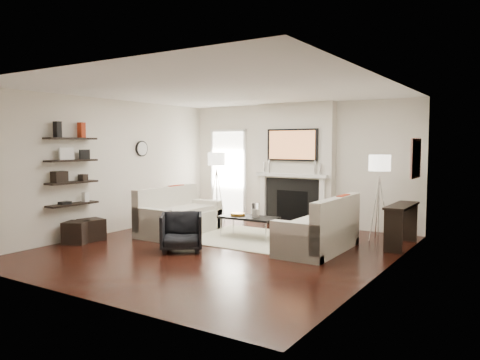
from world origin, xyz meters
The scene contains 71 objects.
room_envelope centered at (0.00, 0.00, 1.35)m, with size 6.00×6.00×6.00m.
chimney_breast centered at (0.00, 2.88, 1.35)m, with size 1.80×0.25×2.70m, color silver.
fireplace_surround centered at (0.00, 2.74, 0.52)m, with size 1.30×0.02×1.04m, color black.
firebox centered at (0.00, 2.73, 0.45)m, with size 0.75×0.02×0.65m, color black.
mantel_pilaster_l centered at (-0.72, 2.71, 0.55)m, with size 0.12×0.08×1.10m, color white.
mantel_pilaster_r centered at (0.72, 2.71, 0.55)m, with size 0.12×0.08×1.10m, color white.
mantel_shelf centered at (0.00, 2.69, 1.12)m, with size 1.70×0.18×0.07m, color white.
tv_body centered at (0.00, 2.71, 1.78)m, with size 1.20×0.06×0.70m, color black.
tv_screen centered at (0.00, 2.68, 1.78)m, with size 1.10×0.01×0.62m, color #BF723F.
candlestick_l_tall centered at (-0.55, 2.70, 1.30)m, with size 0.04×0.04×0.30m, color silver.
candlestick_l_short centered at (-0.68, 2.70, 1.27)m, with size 0.04×0.04×0.24m, color silver.
candlestick_r_tall centered at (0.55, 2.70, 1.30)m, with size 0.04×0.04×0.30m, color silver.
candlestick_r_short centered at (0.68, 2.70, 1.27)m, with size 0.04×0.04×0.24m, color silver.
hallway_panel centered at (-1.85, 2.98, 1.05)m, with size 0.90×0.02×2.10m, color white.
door_trim_l centered at (-2.33, 2.96, 1.05)m, with size 0.06×0.06×2.16m, color white.
door_trim_r centered at (-1.37, 2.96, 1.05)m, with size 0.06×0.06×2.16m, color white.
door_trim_top centered at (-1.85, 2.96, 2.13)m, with size 1.02×0.06×0.06m, color white.
rug centered at (0.17, 1.04, 0.01)m, with size 2.60×2.00×0.01m, color beige.
loveseat_left_base centered at (-1.50, 0.69, 0.21)m, with size 0.85×1.80×0.42m, color beige.
loveseat_left_back centered at (-1.84, 0.69, 0.53)m, with size 0.18×1.80×0.80m, color beige.
loveseat_left_arm_n centered at (-1.50, -0.12, 0.30)m, with size 0.85×0.18×0.60m, color beige.
loveseat_left_arm_s centered at (-1.50, 1.50, 0.30)m, with size 0.85×0.18×0.60m, color beige.
loveseat_left_cushion centered at (-1.45, 0.69, 0.47)m, with size 0.63×1.44×0.10m, color beige.
pillow_left_orange centered at (-1.84, 0.99, 0.73)m, with size 0.10×0.42×0.42m, color #AA3014.
pillow_left_charcoal centered at (-1.84, 0.39, 0.72)m, with size 0.10×0.40×0.40m, color black.
loveseat_right_base centered at (1.45, 0.76, 0.21)m, with size 0.85×1.80×0.42m, color beige.
loveseat_right_back centered at (1.78, 0.76, 0.53)m, with size 0.18×1.80×0.80m, color beige.
loveseat_right_arm_n centered at (1.45, -0.05, 0.30)m, with size 0.85×0.18×0.60m, color beige.
loveseat_right_arm_s centered at (1.45, 1.57, 0.30)m, with size 0.85×0.18×0.60m, color beige.
loveseat_right_cushion centered at (1.40, 0.76, 0.47)m, with size 0.63×1.44×0.10m, color beige.
pillow_right_orange centered at (1.78, 1.06, 0.73)m, with size 0.10×0.42×0.42m, color #AA3014.
pillow_right_charcoal centered at (1.78, 0.46, 0.72)m, with size 0.10×0.40×0.40m, color black.
coffee_table centered at (-0.07, 1.02, 0.40)m, with size 1.10×0.55×0.04m, color black.
coffee_leg_nw centered at (-0.57, 0.80, 0.19)m, with size 0.02×0.02×0.38m, color silver.
coffee_leg_ne centered at (0.43, 0.80, 0.19)m, with size 0.02×0.02×0.38m, color silver.
coffee_leg_sw centered at (-0.57, 1.24, 0.19)m, with size 0.02×0.02×0.38m, color silver.
coffee_leg_se centered at (0.43, 1.24, 0.19)m, with size 0.02×0.02×0.38m, color silver.
hurricane_glass centered at (0.08, 1.02, 0.56)m, with size 0.15×0.15×0.27m, color white.
hurricane_candle centered at (0.08, 1.02, 0.49)m, with size 0.11×0.11×0.16m, color white.
copper_bowl centered at (-0.32, 1.02, 0.45)m, with size 0.28×0.28×0.05m, color #AC6C1C.
armchair centered at (-0.50, -0.46, 0.35)m, with size 0.68×0.64×0.70m, color black.
lamp_left_post centered at (-1.85, 2.47, 0.60)m, with size 0.02×0.02×1.20m, color silver.
lamp_left_shade centered at (-1.85, 2.47, 1.45)m, with size 0.40×0.40×0.30m, color white.
lamp_left_leg_a centered at (-1.74, 2.47, 0.60)m, with size 0.02×0.02×1.25m, color silver.
lamp_left_leg_b centered at (-1.91, 2.56, 0.60)m, with size 0.02×0.02×1.25m, color silver.
lamp_left_leg_c centered at (-1.91, 2.37, 0.60)m, with size 0.02×0.02×1.25m, color silver.
lamp_right_post centered at (2.05, 2.23, 0.60)m, with size 0.02×0.02×1.20m, color silver.
lamp_right_shade centered at (2.05, 2.23, 1.45)m, with size 0.40×0.40×0.30m, color white.
lamp_right_leg_a centered at (2.16, 2.23, 0.60)m, with size 0.02×0.02×1.25m, color silver.
lamp_right_leg_b centered at (2.00, 2.33, 0.60)m, with size 0.02×0.02×1.25m, color silver.
lamp_right_leg_c centered at (1.99, 2.13, 0.60)m, with size 0.02×0.02×1.25m, color silver.
console_top centered at (2.57, 1.82, 0.73)m, with size 0.35×1.20×0.04m, color black.
console_leg_n centered at (2.57, 1.27, 0.35)m, with size 0.30×0.04×0.71m, color black.
console_leg_s centered at (2.57, 2.37, 0.35)m, with size 0.30×0.04×0.71m, color black.
wall_art centered at (2.73, 2.05, 1.55)m, with size 0.03×0.70×0.70m, color #BE735F.
shelf_bottom centered at (-2.62, -1.00, 0.70)m, with size 0.25×1.00×0.04m, color black.
shelf_lower centered at (-2.62, -1.00, 1.10)m, with size 0.25×1.00×0.04m, color black.
shelf_upper centered at (-2.62, -1.00, 1.50)m, with size 0.25×1.00×0.04m, color black.
shelf_top centered at (-2.62, -1.00, 1.90)m, with size 0.25×1.00×0.04m, color black.
decor_magfile_a centered at (-2.62, -1.28, 2.06)m, with size 0.12×0.10×0.28m, color black.
decor_magfile_b centered at (-2.62, -0.76, 2.06)m, with size 0.12×0.10×0.28m, color #AA3014.
decor_frame_a centered at (-2.62, -1.10, 1.63)m, with size 0.04×0.30×0.22m, color white.
decor_frame_b centered at (-2.62, -0.71, 1.61)m, with size 0.04×0.22×0.18m, color black.
decor_wine_rack centered at (-2.62, -1.26, 1.22)m, with size 0.18×0.25×0.20m, color black.
decor_box_small centered at (-2.62, -0.75, 1.18)m, with size 0.15×0.12×0.12m, color black.
decor_books centered at (-2.62, -1.17, 0.74)m, with size 0.14×0.20×0.05m, color black.
decor_box_tall centered at (-2.62, -0.71, 0.81)m, with size 0.10×0.10×0.18m, color white.
clock_rim centered at (-2.73, 0.90, 1.70)m, with size 0.34×0.34×0.04m, color black.
clock_face centered at (-2.71, 0.90, 1.70)m, with size 0.29×0.29×0.01m, color white.
ottoman_near centered at (-2.47, -0.71, 0.20)m, with size 0.40×0.40×0.40m, color black.
ottoman_far centered at (-2.47, -1.05, 0.20)m, with size 0.40×0.40×0.40m, color black.
Camera 1 is at (4.55, -6.51, 1.80)m, focal length 35.00 mm.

